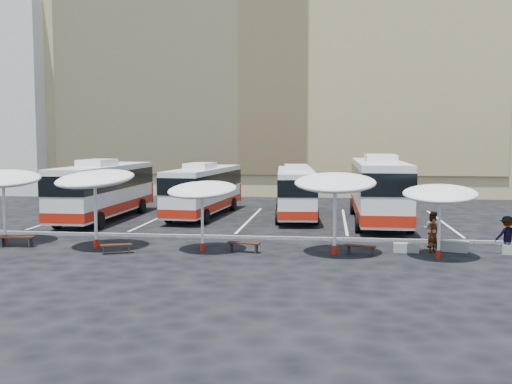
# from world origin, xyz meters

# --- Properties ---
(ground) EXTENTS (120.00, 120.00, 0.00)m
(ground) POSITION_xyz_m (0.00, 0.00, 0.00)
(ground) COLOR black
(ground) RESTS_ON ground
(sandstone_building) EXTENTS (42.00, 18.25, 29.60)m
(sandstone_building) POSITION_xyz_m (0.00, 31.87, 12.63)
(sandstone_building) COLOR tan
(sandstone_building) RESTS_ON ground
(apartment_block) EXTENTS (14.00, 14.00, 18.00)m
(apartment_block) POSITION_xyz_m (-28.00, 28.00, 9.00)
(apartment_block) COLOR silver
(apartment_block) RESTS_ON ground
(curb_divider) EXTENTS (34.00, 0.25, 0.15)m
(curb_divider) POSITION_xyz_m (0.00, 0.50, 0.07)
(curb_divider) COLOR black
(curb_divider) RESTS_ON ground
(bay_lines) EXTENTS (24.15, 12.00, 0.01)m
(bay_lines) POSITION_xyz_m (0.00, 8.00, 0.01)
(bay_lines) COLOR white
(bay_lines) RESTS_ON ground
(bus_0) EXTENTS (2.94, 12.22, 3.87)m
(bus_0) POSITION_xyz_m (-9.21, 6.77, 1.98)
(bus_0) COLOR white
(bus_0) RESTS_ON ground
(bus_1) EXTENTS (3.30, 11.43, 3.58)m
(bus_1) POSITION_xyz_m (-3.27, 9.37, 1.83)
(bus_1) COLOR white
(bus_1) RESTS_ON ground
(bus_2) EXTENTS (3.21, 11.14, 3.49)m
(bus_2) POSITION_xyz_m (2.81, 9.47, 1.78)
(bus_2) COLOR white
(bus_2) RESTS_ON ground
(bus_3) EXTENTS (3.13, 13.28, 4.21)m
(bus_3) POSITION_xyz_m (8.00, 7.62, 2.15)
(bus_3) COLOR white
(bus_3) RESTS_ON ground
(sunshade_0) EXTENTS (4.60, 4.63, 3.74)m
(sunshade_0) POSITION_xyz_m (-10.80, -2.28, 3.17)
(sunshade_0) COLOR white
(sunshade_0) RESTS_ON ground
(sunshade_1) EXTENTS (4.63, 4.66, 3.82)m
(sunshade_1) POSITION_xyz_m (-5.79, -3.09, 3.24)
(sunshade_1) COLOR white
(sunshade_1) RESTS_ON ground
(sunshade_2) EXTENTS (3.80, 3.83, 3.30)m
(sunshade_2) POSITION_xyz_m (-0.70, -3.15, 2.80)
(sunshade_2) COLOR white
(sunshade_2) RESTS_ON ground
(sunshade_3) EXTENTS (3.77, 3.82, 3.75)m
(sunshade_3) POSITION_xyz_m (5.28, -3.27, 3.19)
(sunshade_3) COLOR white
(sunshade_3) RESTS_ON ground
(sunshade_4) EXTENTS (3.65, 3.69, 3.27)m
(sunshade_4) POSITION_xyz_m (9.70, -3.60, 2.78)
(sunshade_4) COLOR white
(sunshade_4) RESTS_ON ground
(wood_bench_0) EXTENTS (1.68, 0.61, 0.51)m
(wood_bench_0) POSITION_xyz_m (-9.70, -3.18, 0.39)
(wood_bench_0) COLOR black
(wood_bench_0) RESTS_ON ground
(wood_bench_1) EXTENTS (1.42, 0.86, 0.42)m
(wood_bench_1) POSITION_xyz_m (-4.40, -4.25, 0.33)
(wood_bench_1) COLOR black
(wood_bench_1) RESTS_ON ground
(wood_bench_2) EXTENTS (1.54, 0.65, 0.46)m
(wood_bench_2) POSITION_xyz_m (1.21, -3.23, 0.35)
(wood_bench_2) COLOR black
(wood_bench_2) RESTS_ON ground
(wood_bench_3) EXTENTS (1.38, 0.81, 0.41)m
(wood_bench_3) POSITION_xyz_m (6.42, -3.14, 0.32)
(wood_bench_3) COLOR black
(wood_bench_3) RESTS_ON ground
(conc_bench_0) EXTENTS (1.14, 0.43, 0.42)m
(conc_bench_0) POSITION_xyz_m (8.51, -2.32, 0.21)
(conc_bench_0) COLOR gray
(conc_bench_0) RESTS_ON ground
(conc_bench_1) EXTENTS (1.39, 0.80, 0.49)m
(conc_bench_1) POSITION_xyz_m (10.67, -1.85, 0.25)
(conc_bench_1) COLOR gray
(conc_bench_1) RESTS_ON ground
(passenger_0) EXTENTS (0.69, 0.73, 1.68)m
(passenger_0) POSITION_xyz_m (9.69, -2.27, 0.84)
(passenger_0) COLOR black
(passenger_0) RESTS_ON ground
(passenger_1) EXTENTS (1.05, 0.97, 1.73)m
(passenger_1) POSITION_xyz_m (9.88, -0.97, 0.86)
(passenger_1) COLOR black
(passenger_1) RESTS_ON ground
(passenger_3) EXTENTS (1.23, 0.90, 1.70)m
(passenger_3) POSITION_xyz_m (12.89, -2.16, 0.85)
(passenger_3) COLOR black
(passenger_3) RESTS_ON ground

